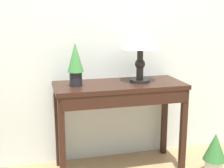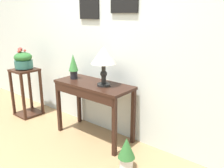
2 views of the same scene
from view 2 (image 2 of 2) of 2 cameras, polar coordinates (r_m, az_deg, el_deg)
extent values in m
cube|color=silver|center=(3.09, -1.16, 13.35)|extent=(9.00, 0.10, 2.80)
cube|color=black|center=(3.21, -5.57, 18.26)|extent=(0.33, 0.02, 0.33)
cube|color=tan|center=(3.21, -5.64, 18.26)|extent=(0.27, 0.01, 0.26)
cube|color=black|center=(2.96, -4.49, -0.12)|extent=(1.04, 0.44, 0.03)
cube|color=black|center=(2.85, -7.20, -2.30)|extent=(0.97, 0.03, 0.10)
cube|color=black|center=(3.31, -12.72, -5.48)|extent=(0.05, 0.04, 0.71)
cube|color=black|center=(2.67, 0.60, -10.55)|extent=(0.04, 0.04, 0.71)
cube|color=black|center=(3.53, -8.02, -3.81)|extent=(0.05, 0.04, 0.71)
cube|color=black|center=(2.94, 5.14, -7.97)|extent=(0.04, 0.04, 0.71)
cylinder|color=black|center=(2.84, -2.00, -0.16)|extent=(0.16, 0.16, 0.02)
cylinder|color=black|center=(2.82, -2.02, 1.28)|extent=(0.06, 0.06, 0.12)
sphere|color=black|center=(2.81, -2.03, 2.50)|extent=(0.08, 0.08, 0.08)
cylinder|color=black|center=(2.79, -2.04, 3.72)|extent=(0.05, 0.05, 0.12)
cone|color=beige|center=(2.76, -2.08, 6.98)|extent=(0.30, 0.30, 0.20)
cylinder|color=black|center=(3.18, -9.22, 2.22)|extent=(0.10, 0.10, 0.11)
cone|color=#387A38|center=(3.14, -9.36, 5.15)|extent=(0.12, 0.12, 0.22)
cube|color=#381E14|center=(3.90, -20.42, 3.18)|extent=(0.36, 0.36, 0.03)
cube|color=#381E14|center=(4.11, -19.41, -6.72)|extent=(0.36, 0.36, 0.03)
cube|color=#381E14|center=(4.05, -22.99, -1.97)|extent=(0.04, 0.03, 0.70)
cube|color=#381E14|center=(3.78, -20.68, -2.97)|extent=(0.04, 0.03, 0.70)
cube|color=#381E14|center=(4.20, -19.20, -0.94)|extent=(0.04, 0.04, 0.70)
cube|color=#381E14|center=(3.94, -16.74, -1.83)|extent=(0.04, 0.04, 0.70)
cylinder|color=#2D665B|center=(3.89, -20.46, 3.54)|extent=(0.12, 0.12, 0.02)
cylinder|color=#2D665B|center=(3.88, -20.56, 4.55)|extent=(0.27, 0.27, 0.12)
ellipsoid|color=#2D662D|center=(3.86, -20.72, 6.10)|extent=(0.27, 0.27, 0.15)
cylinder|color=#2D662D|center=(3.84, -21.02, 6.47)|extent=(0.01, 0.05, 0.15)
sphere|color=#B7473D|center=(3.82, -21.39, 7.53)|extent=(0.04, 0.04, 0.04)
cylinder|color=#2D662D|center=(3.86, -21.12, 6.36)|extent=(0.04, 0.05, 0.14)
sphere|color=#B7473D|center=(3.85, -21.59, 7.31)|extent=(0.05, 0.05, 0.05)
cylinder|color=#2D662D|center=(3.84, -20.49, 6.50)|extent=(0.05, 0.03, 0.15)
sphere|color=#B7473D|center=(3.82, -20.34, 7.60)|extent=(0.04, 0.04, 0.04)
cylinder|color=#2D662D|center=(3.87, -20.99, 6.61)|extent=(0.05, 0.02, 0.16)
sphere|color=#B7473D|center=(3.87, -21.34, 7.79)|extent=(0.07, 0.07, 0.07)
cylinder|color=#2D662D|center=(3.85, -20.94, 6.66)|extent=(0.01, 0.03, 0.18)
sphere|color=#B7473D|center=(3.83, -21.23, 7.91)|extent=(0.04, 0.04, 0.04)
cylinder|color=silver|center=(2.63, 3.47, -18.41)|extent=(0.14, 0.14, 0.13)
cone|color=#2D662D|center=(2.54, 3.54, -15.15)|extent=(0.18, 0.18, 0.22)
camera|label=1|loc=(2.66, -56.53, 2.91)|focal=49.96mm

